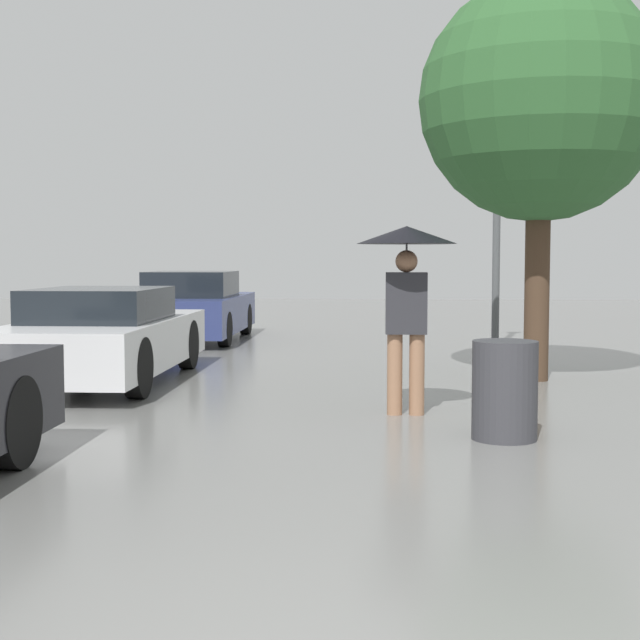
# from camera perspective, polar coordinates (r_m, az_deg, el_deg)

# --- Properties ---
(pedestrian) EXTENTS (0.95, 0.95, 1.80)m
(pedestrian) POSITION_cam_1_polar(r_m,az_deg,el_deg) (8.50, 5.56, 3.25)
(pedestrian) COLOR #9E7051
(pedestrian) RESTS_ON ground_plane
(parked_car_middle) EXTENTS (1.66, 4.17, 1.14)m
(parked_car_middle) POSITION_cam_1_polar(r_m,az_deg,el_deg) (11.09, -13.62, -1.02)
(parked_car_middle) COLOR silver
(parked_car_middle) RESTS_ON ground_plane
(parked_car_farthest) EXTENTS (1.71, 4.01, 1.26)m
(parked_car_farthest) POSITION_cam_1_polar(r_m,az_deg,el_deg) (16.45, -8.07, 0.77)
(parked_car_farthest) COLOR navy
(parked_car_farthest) RESTS_ON ground_plane
(tree) EXTENTS (2.92, 2.92, 4.85)m
(tree) POSITION_cam_1_polar(r_m,az_deg,el_deg) (11.34, 13.91, 13.39)
(tree) COLOR #473323
(tree) RESTS_ON ground_plane
(street_lamp) EXTENTS (0.30, 0.30, 4.37)m
(street_lamp) POSITION_cam_1_polar(r_m,az_deg,el_deg) (14.92, 11.27, 8.59)
(street_lamp) COLOR #515456
(street_lamp) RESTS_ON ground_plane
(trash_bin) EXTENTS (0.54, 0.54, 0.82)m
(trash_bin) POSITION_cam_1_polar(r_m,az_deg,el_deg) (7.54, 11.73, -4.42)
(trash_bin) COLOR #38383D
(trash_bin) RESTS_ON ground_plane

